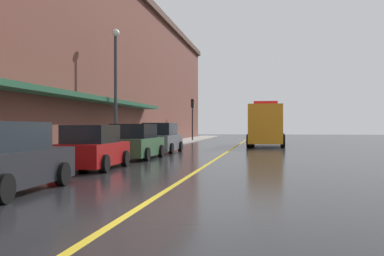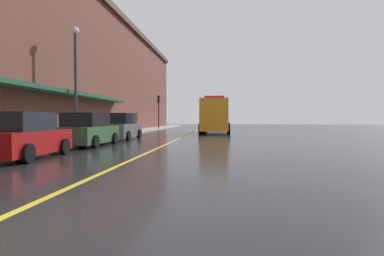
{
  "view_description": "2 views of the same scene",
  "coord_description": "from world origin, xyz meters",
  "px_view_note": "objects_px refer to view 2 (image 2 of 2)",
  "views": [
    {
      "loc": [
        2.52,
        -8.73,
        1.62
      ],
      "look_at": [
        -2.77,
        23.01,
        1.48
      ],
      "focal_mm": 42.73,
      "sensor_mm": 36.0,
      "label": 1
    },
    {
      "loc": [
        3.17,
        -3.41,
        1.43
      ],
      "look_at": [
        1.07,
        18.14,
        0.8
      ],
      "focal_mm": 30.32,
      "sensor_mm": 36.0,
      "label": 2
    }
  ],
  "objects_px": {
    "parking_meter_2": "(101,124)",
    "street_lamp_left": "(76,71)",
    "parked_car_1": "(23,137)",
    "traffic_light_near": "(159,106)",
    "parked_car_2": "(88,130)",
    "parked_car_3": "(121,127)",
    "utility_truck": "(216,116)",
    "parking_meter_1": "(92,124)"
  },
  "relations": [
    {
      "from": "parked_car_2",
      "to": "parked_car_3",
      "type": "bearing_deg",
      "value": 0.42
    },
    {
      "from": "parked_car_3",
      "to": "parking_meter_2",
      "type": "distance_m",
      "value": 1.41
    },
    {
      "from": "parked_car_2",
      "to": "parking_meter_1",
      "type": "distance_m",
      "value": 4.17
    },
    {
      "from": "parked_car_3",
      "to": "parking_meter_1",
      "type": "bearing_deg",
      "value": 139.76
    },
    {
      "from": "street_lamp_left",
      "to": "traffic_light_near",
      "type": "xyz_separation_m",
      "value": [
        0.66,
        22.52,
        -1.24
      ]
    },
    {
      "from": "parking_meter_1",
      "to": "parked_car_2",
      "type": "bearing_deg",
      "value": -70.2
    },
    {
      "from": "parked_car_3",
      "to": "traffic_light_near",
      "type": "distance_m",
      "value": 20.1
    },
    {
      "from": "parking_meter_1",
      "to": "street_lamp_left",
      "type": "height_order",
      "value": "street_lamp_left"
    },
    {
      "from": "traffic_light_near",
      "to": "parked_car_1",
      "type": "bearing_deg",
      "value": -87.55
    },
    {
      "from": "parked_car_1",
      "to": "street_lamp_left",
      "type": "height_order",
      "value": "street_lamp_left"
    },
    {
      "from": "parked_car_3",
      "to": "parked_car_1",
      "type": "bearing_deg",
      "value": -179.46
    },
    {
      "from": "parked_car_3",
      "to": "utility_truck",
      "type": "height_order",
      "value": "utility_truck"
    },
    {
      "from": "parked_car_1",
      "to": "utility_truck",
      "type": "bearing_deg",
      "value": -18.53
    },
    {
      "from": "parked_car_2",
      "to": "parked_car_3",
      "type": "xyz_separation_m",
      "value": [
        -0.02,
        5.53,
        0.03
      ]
    },
    {
      "from": "parked_car_2",
      "to": "parking_meter_2",
      "type": "height_order",
      "value": "parked_car_2"
    },
    {
      "from": "parking_meter_1",
      "to": "traffic_light_near",
      "type": "bearing_deg",
      "value": 89.84
    },
    {
      "from": "street_lamp_left",
      "to": "parked_car_2",
      "type": "bearing_deg",
      "value": -55.62
    },
    {
      "from": "parking_meter_2",
      "to": "street_lamp_left",
      "type": "bearing_deg",
      "value": -102.77
    },
    {
      "from": "parked_car_3",
      "to": "street_lamp_left",
      "type": "xyz_separation_m",
      "value": [
        -1.99,
        -2.59,
        3.56
      ]
    },
    {
      "from": "parked_car_1",
      "to": "parked_car_3",
      "type": "distance_m",
      "value": 10.98
    },
    {
      "from": "parking_meter_2",
      "to": "street_lamp_left",
      "type": "relative_size",
      "value": 0.19
    },
    {
      "from": "parked_car_3",
      "to": "street_lamp_left",
      "type": "distance_m",
      "value": 4.83
    },
    {
      "from": "parked_car_1",
      "to": "utility_truck",
      "type": "height_order",
      "value": "utility_truck"
    },
    {
      "from": "parked_car_2",
      "to": "parked_car_3",
      "type": "height_order",
      "value": "parked_car_3"
    },
    {
      "from": "parking_meter_2",
      "to": "parked_car_1",
      "type": "bearing_deg",
      "value": -82.86
    },
    {
      "from": "parked_car_1",
      "to": "utility_truck",
      "type": "relative_size",
      "value": 0.48
    },
    {
      "from": "parked_car_1",
      "to": "traffic_light_near",
      "type": "xyz_separation_m",
      "value": [
        -1.32,
        30.91,
        2.38
      ]
    },
    {
      "from": "parking_meter_1",
      "to": "parked_car_3",
      "type": "bearing_deg",
      "value": 49.17
    },
    {
      "from": "parked_car_2",
      "to": "parked_car_3",
      "type": "distance_m",
      "value": 5.53
    },
    {
      "from": "street_lamp_left",
      "to": "parking_meter_2",
      "type": "bearing_deg",
      "value": 77.23
    },
    {
      "from": "parked_car_3",
      "to": "parking_meter_2",
      "type": "xyz_separation_m",
      "value": [
        -1.39,
        0.05,
        0.22
      ]
    },
    {
      "from": "traffic_light_near",
      "to": "parking_meter_1",
      "type": "bearing_deg",
      "value": -90.16
    },
    {
      "from": "traffic_light_near",
      "to": "parked_car_2",
      "type": "bearing_deg",
      "value": -86.97
    },
    {
      "from": "parking_meter_1",
      "to": "parking_meter_2",
      "type": "relative_size",
      "value": 1.0
    },
    {
      "from": "parking_meter_1",
      "to": "street_lamp_left",
      "type": "xyz_separation_m",
      "value": [
        -0.6,
        -0.98,
        3.34
      ]
    },
    {
      "from": "parked_car_3",
      "to": "parking_meter_2",
      "type": "height_order",
      "value": "parked_car_3"
    },
    {
      "from": "parking_meter_1",
      "to": "street_lamp_left",
      "type": "relative_size",
      "value": 0.19
    },
    {
      "from": "utility_truck",
      "to": "street_lamp_left",
      "type": "bearing_deg",
      "value": -31.31
    },
    {
      "from": "parked_car_1",
      "to": "utility_truck",
      "type": "distance_m",
      "value": 22.52
    },
    {
      "from": "utility_truck",
      "to": "traffic_light_near",
      "type": "xyz_separation_m",
      "value": [
        -7.69,
        9.32,
        1.49
      ]
    },
    {
      "from": "parked_car_3",
      "to": "utility_truck",
      "type": "relative_size",
      "value": 0.49
    },
    {
      "from": "parking_meter_1",
      "to": "traffic_light_near",
      "type": "height_order",
      "value": "traffic_light_near"
    }
  ]
}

